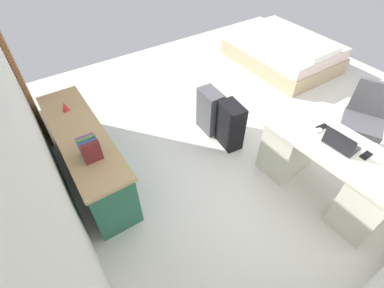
{
  "coord_description": "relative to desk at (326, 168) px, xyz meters",
  "views": [
    {
      "loc": [
        -2.08,
        2.43,
        2.71
      ],
      "look_at": [
        -0.3,
        1.25,
        0.6
      ],
      "focal_mm": 26.4,
      "sensor_mm": 36.0,
      "label": 1
    }
  ],
  "objects": [
    {
      "name": "suitcase_spare_grey",
      "position": [
        1.58,
        0.4,
        -0.07
      ],
      "size": [
        0.37,
        0.24,
        0.62
      ],
      "primitive_type": "cube",
      "rotation": [
        0.0,
        0.0,
        -0.05
      ],
      "color": "#4C4C51",
      "rests_on": "ground_plane"
    },
    {
      "name": "suitcase_black",
      "position": [
        1.18,
        0.36,
        -0.06
      ],
      "size": [
        0.38,
        0.26,
        0.63
      ],
      "primitive_type": "cube",
      "rotation": [
        0.0,
        0.0,
        -0.11
      ],
      "color": "black",
      "rests_on": "ground_plane"
    },
    {
      "name": "bed",
      "position": [
        2.35,
        -1.86,
        -0.13
      ],
      "size": [
        1.9,
        1.4,
        0.58
      ],
      "color": "tan",
      "rests_on": "ground_plane"
    },
    {
      "name": "cell_phone_by_mouse",
      "position": [
        0.27,
        -0.1,
        0.35
      ],
      "size": [
        0.08,
        0.14,
        0.01
      ],
      "primitive_type": "cube",
      "rotation": [
        0.0,
        0.0,
        -0.1
      ],
      "color": "black",
      "rests_on": "desk"
    },
    {
      "name": "wall_back",
      "position": [
        1.23,
        2.46,
        1.02
      ],
      "size": [
        4.45,
        0.1,
        2.81
      ],
      "primitive_type": "cube",
      "color": "silver",
      "rests_on": "ground_plane"
    },
    {
      "name": "book_row",
      "position": [
        1.23,
        2.08,
        0.45
      ],
      "size": [
        0.2,
        0.17,
        0.23
      ],
      "color": "maroon",
      "rests_on": "credenza"
    },
    {
      "name": "desk",
      "position": [
        0.0,
        0.0,
        0.0
      ],
      "size": [
        1.48,
        0.75,
        0.72
      ],
      "color": "silver",
      "rests_on": "ground_plane"
    },
    {
      "name": "laptop",
      "position": [
        -0.01,
        0.01,
        0.39
      ],
      "size": [
        0.32,
        0.24,
        0.21
      ],
      "color": "#333338",
      "rests_on": "desk"
    },
    {
      "name": "ground_plane",
      "position": [
        1.23,
        -0.12,
        -0.38
      ],
      "size": [
        6.17,
        6.17,
        0.0
      ],
      "primitive_type": "plane",
      "color": "silver"
    },
    {
      "name": "office_chair",
      "position": [
        0.21,
        -0.93,
        0.04
      ],
      "size": [
        0.62,
        0.62,
        0.94
      ],
      "color": "black",
      "rests_on": "ground_plane"
    },
    {
      "name": "cell_phone_near_laptop",
      "position": [
        -0.24,
        -0.11,
        0.35
      ],
      "size": [
        0.07,
        0.14,
        0.01
      ],
      "primitive_type": "cube",
      "rotation": [
        0.0,
        0.0,
        0.02
      ],
      "color": "black",
      "rests_on": "desk"
    },
    {
      "name": "figurine_small",
      "position": [
        2.08,
        2.08,
        0.4
      ],
      "size": [
        0.08,
        0.08,
        0.11
      ],
      "primitive_type": "cone",
      "color": "red",
      "rests_on": "credenza"
    },
    {
      "name": "computer_mouse",
      "position": [
        0.25,
        -0.01,
        0.36
      ],
      "size": [
        0.07,
        0.1,
        0.03
      ],
      "primitive_type": "ellipsoid",
      "rotation": [
        0.0,
        0.0,
        0.06
      ],
      "color": "white",
      "rests_on": "desk"
    },
    {
      "name": "door_wooden",
      "position": [
        2.9,
        2.38,
        0.64
      ],
      "size": [
        0.88,
        0.05,
        2.04
      ],
      "primitive_type": "cube",
      "color": "brown",
      "rests_on": "ground_plane"
    },
    {
      "name": "credenza",
      "position": [
        1.64,
        2.08,
        -0.02
      ],
      "size": [
        1.8,
        0.48,
        0.72
      ],
      "color": "#28664C",
      "rests_on": "ground_plane"
    }
  ]
}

